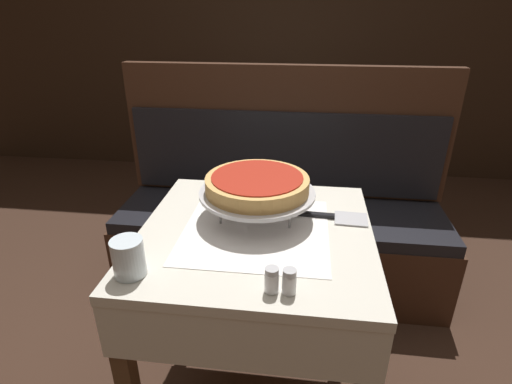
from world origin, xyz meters
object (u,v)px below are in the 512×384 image
object	(u,v)px
water_glass_near	(128,257)
salt_shaker	(272,280)
dining_table_front	(256,262)
condiment_caddy	(291,97)
deep_dish_pizza	(257,184)
booth_bench	(281,227)
pizza_pan_stand	(257,194)
pizza_server	(325,216)
pepper_shaker	(289,281)
dining_table_rear	(279,116)

from	to	relation	value
water_glass_near	salt_shaker	xyz separation A→B (m)	(0.37, -0.02, -0.02)
dining_table_front	condiment_caddy	distance (m)	1.81
water_glass_near	salt_shaker	size ratio (longest dim) A/B	1.53
deep_dish_pizza	condiment_caddy	bearing A→B (deg)	88.96
booth_bench	dining_table_front	bearing A→B (deg)	-92.48
pizza_pan_stand	condiment_caddy	world-z (taller)	condiment_caddy
salt_shaker	booth_bench	bearing A→B (deg)	92.17
condiment_caddy	pizza_server	bearing A→B (deg)	-83.50
salt_shaker	condiment_caddy	size ratio (longest dim) A/B	0.45
condiment_caddy	dining_table_front	bearing A→B (deg)	-90.76
pepper_shaker	condiment_caddy	world-z (taller)	condiment_caddy
salt_shaker	dining_table_front	bearing A→B (deg)	104.64
dining_table_front	dining_table_rear	distance (m)	1.84
booth_bench	pepper_shaker	xyz separation A→B (m)	(0.08, -1.07, 0.47)
salt_shaker	pepper_shaker	size ratio (longest dim) A/B	1.01
water_glass_near	condiment_caddy	size ratio (longest dim) A/B	0.68
dining_table_rear	dining_table_front	bearing A→B (deg)	-88.11
dining_table_front	salt_shaker	xyz separation A→B (m)	(0.07, -0.29, 0.15)
dining_table_front	salt_shaker	size ratio (longest dim) A/B	11.58
booth_bench	pizza_pan_stand	xyz separation A→B (m)	(-0.04, -0.69, 0.52)
deep_dish_pizza	salt_shaker	bearing A→B (deg)	-77.69
dining_table_front	pizza_server	distance (m)	0.27
pizza_pan_stand	dining_table_front	bearing A→B (deg)	-85.39
pizza_server	condiment_caddy	xyz separation A→B (m)	(-0.19, 1.69, 0.04)
dining_table_front	pizza_pan_stand	bearing A→B (deg)	94.61
booth_bench	deep_dish_pizza	world-z (taller)	booth_bench
pizza_pan_stand	pepper_shaker	size ratio (longest dim) A/B	5.71
pepper_shaker	salt_shaker	bearing A→B (deg)	180.00
booth_bench	condiment_caddy	distance (m)	1.12
pizza_pan_stand	deep_dish_pizza	xyz separation A→B (m)	(-0.00, 0.00, 0.04)
booth_bench	pizza_pan_stand	distance (m)	0.87
water_glass_near	pepper_shaker	distance (m)	0.41
dining_table_rear	pizza_pan_stand	bearing A→B (deg)	-88.25
dining_table_front	pizza_server	xyz separation A→B (m)	(0.22, 0.11, 0.13)
pizza_pan_stand	water_glass_near	world-z (taller)	water_glass_near
deep_dish_pizza	condiment_caddy	world-z (taller)	condiment_caddy
dining_table_front	pepper_shaker	xyz separation A→B (m)	(0.12, -0.29, 0.15)
pizza_pan_stand	pizza_server	size ratio (longest dim) A/B	1.24
dining_table_rear	condiment_caddy	distance (m)	0.18
booth_bench	pizza_server	distance (m)	0.83
condiment_caddy	pepper_shaker	bearing A→B (deg)	-87.44
booth_bench	condiment_caddy	bearing A→B (deg)	90.57
deep_dish_pizza	salt_shaker	distance (m)	0.39
booth_bench	salt_shaker	world-z (taller)	booth_bench
deep_dish_pizza	pizza_server	world-z (taller)	deep_dish_pizza
water_glass_near	salt_shaker	world-z (taller)	water_glass_near
water_glass_near	pepper_shaker	size ratio (longest dim) A/B	1.54
booth_bench	salt_shaker	bearing A→B (deg)	-87.83
pizza_server	water_glass_near	world-z (taller)	water_glass_near
dining_table_front	water_glass_near	bearing A→B (deg)	-138.22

